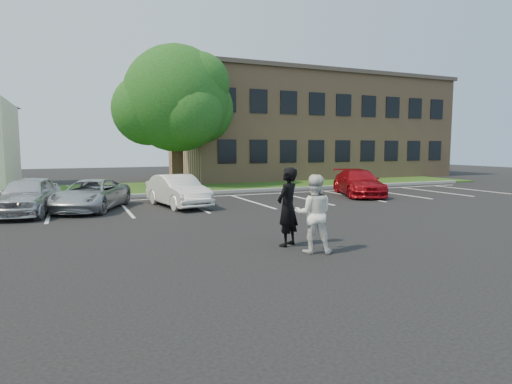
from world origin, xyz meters
The scene contains 12 objects.
ground_plane centered at (0.00, 0.00, 0.00)m, with size 90.00×90.00×0.00m, color black.
curb centered at (0.00, 12.00, 0.07)m, with size 40.00×0.30×0.15m, color gray.
grass_strip centered at (0.00, 16.00, 0.04)m, with size 44.00×8.00×0.08m, color #254114.
stall_lines centered at (1.40, 8.95, 0.01)m, with size 34.00×5.36×0.01m.
office_building centered at (14.00, 21.99, 4.16)m, with size 22.40×10.40×8.30m.
tree centered at (1.51, 16.94, 5.35)m, with size 7.80×7.20×8.80m.
man_black_suit centered at (0.23, -0.48, 1.00)m, with size 0.73×0.48×2.01m, color black.
man_white_shirt centered at (0.48, -1.34, 0.94)m, with size 0.91×0.71×1.87m, color white.
car_silver_west centered at (-6.29, 7.85, 0.71)m, with size 1.69×4.19×1.43m, color silver.
car_silver_minivan centered at (-4.09, 8.16, 0.61)m, with size 2.01×4.37×1.21m, color #B3B7BC.
car_white_sedan centered at (-0.67, 7.81, 0.67)m, with size 1.42×4.06×1.34m, color silver.
car_red_compact centered at (8.85, 8.11, 0.67)m, with size 1.87×4.60×1.33m, color maroon.
Camera 1 is at (-4.76, -10.01, 2.52)m, focal length 30.00 mm.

